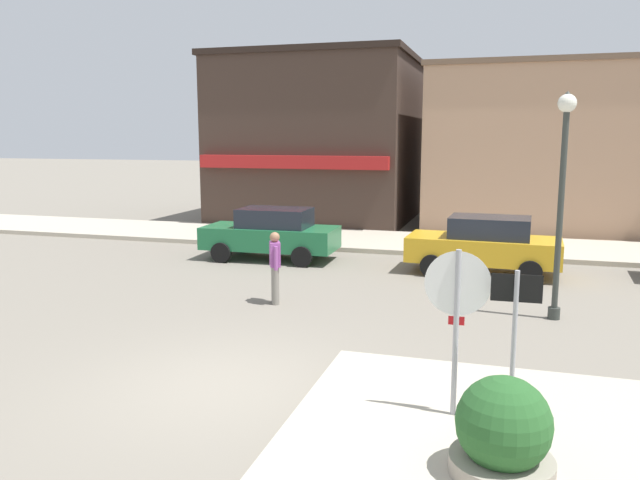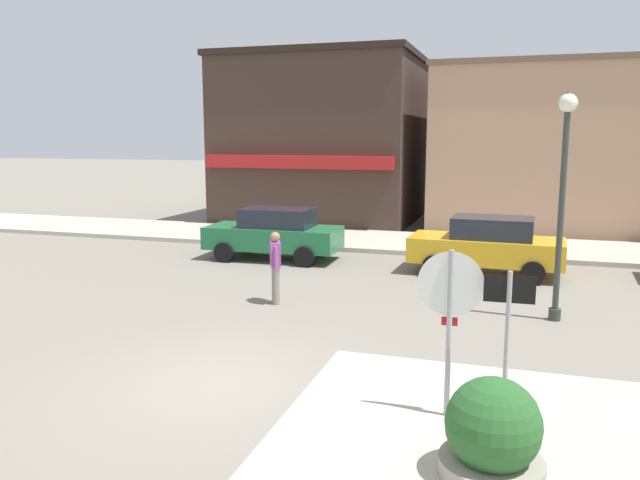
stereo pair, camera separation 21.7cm
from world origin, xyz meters
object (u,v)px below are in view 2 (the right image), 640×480
one_way_sign (507,333)px  pedestrian_crossing_near (275,265)px  parked_car_second (488,245)px  planter (492,440)px  parked_car_nearest (275,233)px  lamp_post (564,174)px  stop_sign (450,312)px

one_way_sign → pedestrian_crossing_near: (-4.99, 4.99, -0.46)m
one_way_sign → parked_car_second: 9.51m
one_way_sign → planter: 1.47m
parked_car_nearest → pedestrian_crossing_near: 5.07m
one_way_sign → lamp_post: lamp_post is taller
lamp_post → parked_car_nearest: bearing=151.6°
parked_car_second → pedestrian_crossing_near: pedestrian_crossing_near is taller
lamp_post → parked_car_second: (-1.53, 3.97, -2.15)m
planter → lamp_post: (0.97, 6.76, 2.40)m
parked_car_nearest → pedestrian_crossing_near: size_ratio=2.51×
lamp_post → pedestrian_crossing_near: bearing=-175.0°
planter → parked_car_second: parked_car_second is taller
lamp_post → parked_car_nearest: size_ratio=1.12×
stop_sign → parked_car_nearest: stop_sign is taller
one_way_sign → pedestrian_crossing_near: 7.07m
one_way_sign → parked_car_nearest: 11.90m
planter → parked_car_nearest: 12.89m
lamp_post → parked_car_second: 4.77m
planter → pedestrian_crossing_near: size_ratio=0.76×
stop_sign → pedestrian_crossing_near: bearing=131.2°
stop_sign → lamp_post: bearing=73.8°
parked_car_nearest → parked_car_second: bearing=-2.1°
one_way_sign → parked_car_second: size_ratio=0.52×
planter → lamp_post: bearing=81.9°
one_way_sign → pedestrian_crossing_near: one_way_sign is taller
lamp_post → pedestrian_crossing_near: lamp_post is taller
lamp_post → pedestrian_crossing_near: (-5.86, -0.51, -2.09)m
stop_sign → parked_car_second: size_ratio=0.56×
stop_sign → one_way_sign: size_ratio=1.10×
stop_sign → parked_car_nearest: size_ratio=0.57×
lamp_post → stop_sign: bearing=-106.2°
stop_sign → planter: stop_sign is taller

